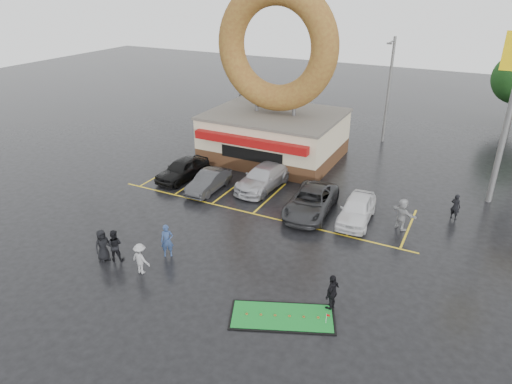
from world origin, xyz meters
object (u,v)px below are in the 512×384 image
at_px(streetlight_left, 239,76).
at_px(car_silver, 263,177).
at_px(streetlight_mid, 389,88).
at_px(car_grey, 311,202).
at_px(donut_shop, 275,103).
at_px(car_white, 357,209).
at_px(car_black, 182,169).
at_px(putting_green, 282,317).
at_px(car_dgrey, 209,181).
at_px(dumpster, 232,138).
at_px(person_blue, 167,241).
at_px(person_cameraman, 332,292).

relative_size(streetlight_left, car_silver, 1.69).
relative_size(streetlight_mid, car_grey, 1.65).
height_order(donut_shop, streetlight_mid, donut_shop).
bearing_deg(car_white, car_grey, -178.18).
relative_size(car_black, car_grey, 0.83).
bearing_deg(donut_shop, car_silver, -72.16).
distance_m(car_black, putting_green, 16.36).
distance_m(car_dgrey, car_silver, 3.79).
bearing_deg(streetlight_left, dumpster, -67.55).
xyz_separation_m(person_blue, dumpster, (-5.71, 16.72, -0.25)).
distance_m(person_cameraman, dumpster, 22.44).
relative_size(streetlight_left, dumpster, 5.00).
bearing_deg(person_cameraman, car_dgrey, -114.59).
relative_size(car_grey, person_cameraman, 3.08).
relative_size(donut_shop, dumpster, 7.50).
distance_m(car_black, car_white, 13.00).
height_order(streetlight_mid, person_blue, streetlight_mid).
distance_m(car_black, person_cameraman, 16.83).
height_order(donut_shop, car_silver, donut_shop).
xyz_separation_m(car_dgrey, car_silver, (3.13, 2.13, 0.09)).
height_order(car_silver, person_blue, person_blue).
bearing_deg(streetlight_left, streetlight_mid, 4.09).
height_order(streetlight_mid, car_dgrey, streetlight_mid).
height_order(car_black, putting_green, car_black).
bearing_deg(car_silver, car_black, -162.98).
distance_m(car_silver, car_grey, 4.73).
bearing_deg(car_white, car_silver, 162.60).
distance_m(car_grey, person_blue, 9.41).
xyz_separation_m(car_silver, car_grey, (4.28, -2.02, -0.01)).
xyz_separation_m(donut_shop, car_dgrey, (-1.27, -7.90, -3.79)).
height_order(streetlight_left, car_silver, streetlight_left).
distance_m(person_blue, person_cameraman, 9.04).
bearing_deg(car_white, car_black, 174.44).
bearing_deg(donut_shop, dumpster, 168.32).
bearing_deg(dumpster, streetlight_mid, 36.71).
xyz_separation_m(car_silver, car_white, (7.10, -1.76, -0.01)).
distance_m(streetlight_left, dumpster, 7.71).
bearing_deg(streetlight_left, car_dgrey, -68.91).
bearing_deg(car_black, person_blue, -51.86).
xyz_separation_m(car_black, person_blue, (5.23, -8.73, 0.13)).
distance_m(car_silver, car_white, 7.32).
height_order(donut_shop, car_dgrey, donut_shop).
relative_size(person_blue, person_cameraman, 1.02).
xyz_separation_m(streetlight_left, car_dgrey, (5.73, -14.84, -4.11)).
bearing_deg(car_black, car_grey, 3.14).
distance_m(car_white, putting_green, 10.01).
bearing_deg(car_grey, car_dgrey, 176.46).
xyz_separation_m(donut_shop, person_cameraman, (10.23, -15.99, -3.58)).
height_order(streetlight_mid, person_cameraman, streetlight_mid).
bearing_deg(car_dgrey, donut_shop, 80.75).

